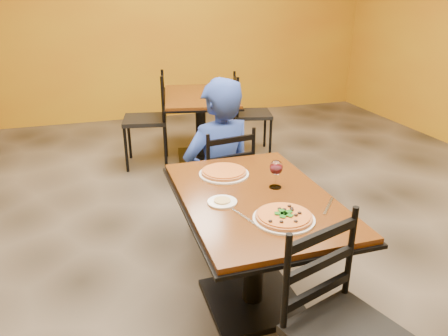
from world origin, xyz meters
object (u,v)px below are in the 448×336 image
object	(u,v)px
table_second	(200,112)
plate_main	(284,219)
diner	(219,156)
chair_second_right	(252,114)
table_main	(255,225)
plate_far	(224,174)
pizza_main	(284,216)
pizza_far	(224,171)
chair_second_left	(145,120)
chair_main_far	(221,179)
wine_glass	(276,173)
side_plate	(222,202)

from	to	relation	value
table_second	plate_main	bearing A→B (deg)	-96.13
diner	plate_main	bearing A→B (deg)	73.36
chair_second_right	table_main	bearing A→B (deg)	172.30
diner	plate_far	xyz separation A→B (m)	(-0.16, -0.65, 0.14)
table_main	pizza_main	size ratio (longest dim) A/B	4.33
pizza_main	pizza_far	distance (m)	0.64
chair_second_left	chair_main_far	bearing A→B (deg)	23.00
chair_main_far	table_second	bearing A→B (deg)	-107.57
chair_second_right	pizza_main	distance (m)	3.02
chair_main_far	pizza_far	size ratio (longest dim) A/B	3.18
pizza_far	wine_glass	world-z (taller)	wine_glass
table_second	side_plate	xyz separation A→B (m)	(-0.54, -2.59, 0.20)
chair_second_right	chair_main_far	bearing A→B (deg)	164.45
pizza_main	side_plate	bearing A→B (deg)	131.31
pizza_main	plate_far	size ratio (longest dim) A/B	0.92
table_second	chair_main_far	world-z (taller)	chair_main_far
chair_second_right	wine_glass	bearing A→B (deg)	174.82
chair_main_far	side_plate	size ratio (longest dim) A/B	5.57
plate_far	table_second	bearing A→B (deg)	79.30
side_plate	plate_main	bearing A→B (deg)	-48.69
chair_second_left	side_plate	distance (m)	2.60
side_plate	wine_glass	distance (m)	0.37
table_main	chair_second_right	distance (m)	2.73
plate_main	pizza_main	bearing A→B (deg)	0.00
pizza_main	wine_glass	bearing A→B (deg)	72.54
side_plate	plate_far	bearing A→B (deg)	71.21
chair_second_left	chair_second_right	size ratio (longest dim) A/B	1.08
pizza_far	table_second	bearing A→B (deg)	79.30
pizza_main	side_plate	size ratio (longest dim) A/B	1.77
pizza_far	chair_second_right	bearing A→B (deg)	64.84
table_second	wine_glass	xyz separation A→B (m)	(-0.19, -2.49, 0.29)
chair_main_far	diner	xyz separation A→B (m)	(0.00, 0.06, 0.17)
plate_main	pizza_far	distance (m)	0.64
table_main	diner	bearing A→B (deg)	85.31
table_main	diner	xyz separation A→B (m)	(0.08, 0.98, 0.06)
plate_main	wine_glass	bearing A→B (deg)	72.54
chair_second_left	plate_far	xyz separation A→B (m)	(0.20, -2.22, 0.25)
table_second	pizza_main	bearing A→B (deg)	-96.13
pizza_main	plate_main	bearing A→B (deg)	0.00
pizza_far	wine_glass	distance (m)	0.36
chair_main_far	pizza_far	distance (m)	0.70
plate_far	pizza_far	world-z (taller)	pizza_far
pizza_main	plate_far	bearing A→B (deg)	100.18
table_second	chair_second_right	world-z (taller)	chair_second_right
chair_second_left	plate_main	bearing A→B (deg)	16.79
pizza_main	wine_glass	xyz separation A→B (m)	(0.11, 0.37, 0.07)
side_plate	table_second	bearing A→B (deg)	78.13
chair_second_left	pizza_far	size ratio (longest dim) A/B	3.63
diner	pizza_main	world-z (taller)	diner
chair_second_left	wine_glass	world-z (taller)	chair_second_left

